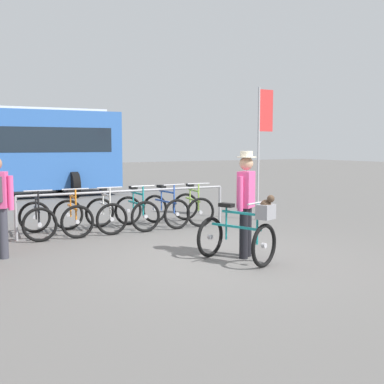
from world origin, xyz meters
The scene contains 11 objects.
ground_plane centered at (0.00, 0.00, 0.00)m, with size 80.00×80.00×0.00m, color #605E5B.
bike_rack_rail centered at (-0.21, 3.03, 0.70)m, with size 4.61×0.25×0.88m.
racked_bike_black centered at (-2.05, 3.29, 0.37)m, with size 0.79×1.16×0.97m.
racked_bike_orange centered at (-1.35, 3.26, 0.37)m, with size 0.77×1.16×0.97m.
racked_bike_white centered at (-0.65, 3.23, 0.37)m, with size 0.77×1.17×0.97m.
racked_bike_teal centered at (0.05, 3.20, 0.37)m, with size 0.70×1.14×0.98m.
racked_bike_blue centered at (0.75, 3.17, 0.37)m, with size 0.70×1.14×0.98m.
racked_bike_lime centered at (1.45, 3.14, 0.37)m, with size 0.86×1.20×0.97m.
featured_bicycle centered at (0.21, -0.44, 0.49)m, with size 0.98×1.26×1.09m.
person_with_featured_bike centered at (0.48, -0.16, 0.95)m, with size 0.45×0.36×1.72m.
banner_flag centered at (3.23, 2.81, 2.23)m, with size 0.45×0.05×3.20m.
Camera 1 is at (-4.10, -6.19, 1.82)m, focal length 44.04 mm.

